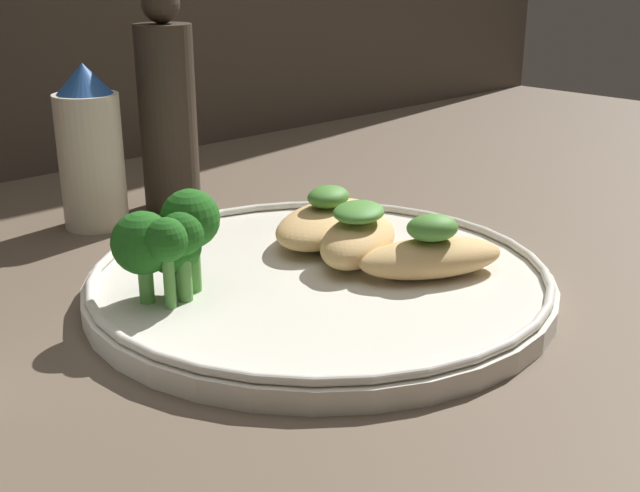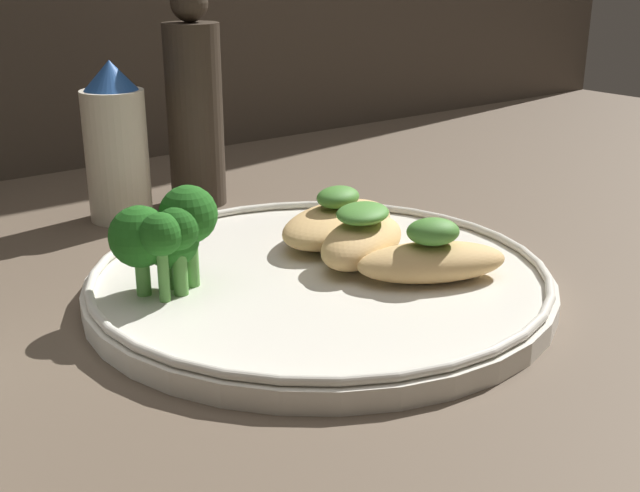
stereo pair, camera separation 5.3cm
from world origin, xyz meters
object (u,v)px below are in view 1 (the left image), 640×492
object	(u,v)px
broccoli_bunch	(169,238)
pepper_grinder	(168,110)
plate	(320,279)
sauce_bottle	(91,150)

from	to	relation	value
broccoli_bunch	pepper_grinder	size ratio (longest dim) A/B	0.36
plate	broccoli_bunch	xyz separation A→B (cm)	(-9.39, 3.54, 4.37)
plate	sauce_bottle	distance (cm)	24.56
sauce_bottle	pepper_grinder	bearing A→B (deg)	0.00
sauce_bottle	broccoli_bunch	bearing A→B (deg)	-105.96
sauce_bottle	plate	bearing A→B (deg)	-81.25
broccoli_bunch	sauce_bottle	world-z (taller)	sauce_bottle
plate	broccoli_bunch	bearing A→B (deg)	159.37
plate	broccoli_bunch	world-z (taller)	broccoli_bunch
sauce_bottle	pepper_grinder	world-z (taller)	pepper_grinder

